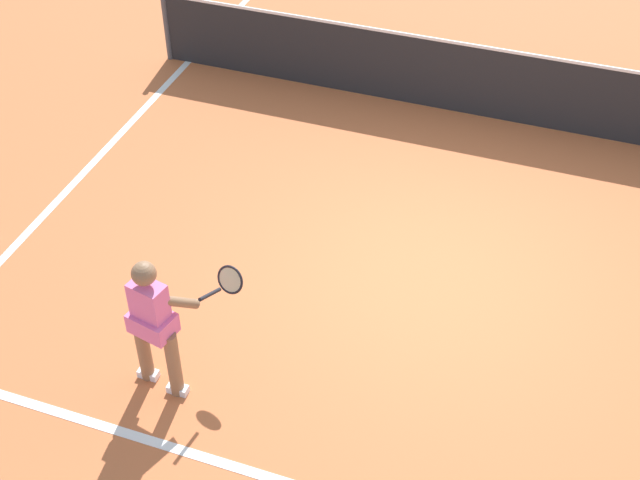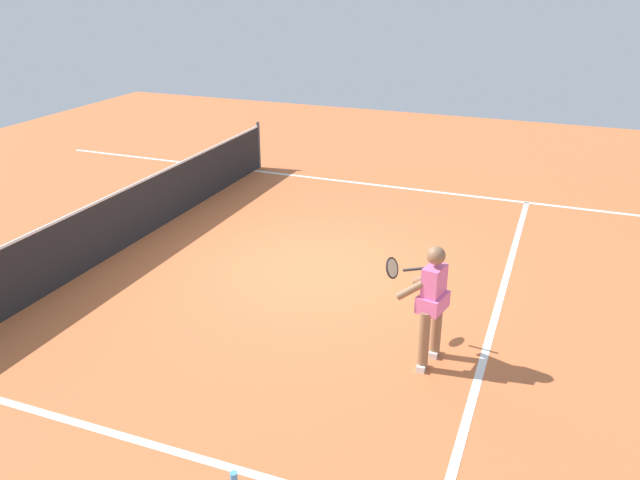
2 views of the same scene
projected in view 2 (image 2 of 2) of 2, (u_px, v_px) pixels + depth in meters
ground_plane at (314, 268)px, 10.47m from camera, size 25.07×25.07×0.00m
service_line_marking at (500, 299)px, 9.48m from camera, size 9.05×0.10×0.01m
sideline_left_marking at (150, 444)px, 6.58m from camera, size 0.10×17.29×0.01m
sideline_right_marking at (389, 186)px, 14.35m from camera, size 0.10×17.29×0.01m
court_net at (137, 211)px, 11.38m from camera, size 9.73×0.08×1.12m
tennis_player at (431, 300)px, 7.65m from camera, size 0.91×0.90×1.55m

